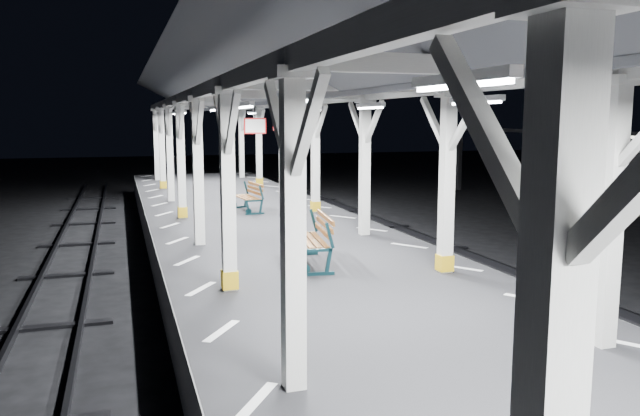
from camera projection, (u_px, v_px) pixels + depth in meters
name	position (u px, v px, depth m)	size (l,w,h in m)	color
ground	(389.00, 379.00, 9.21)	(120.00, 120.00, 0.00)	black
platform	(389.00, 347.00, 9.14)	(6.00, 50.00, 1.00)	black
hazard_stripes_left	(222.00, 331.00, 8.33)	(1.00, 48.00, 0.01)	silver
hazard_stripes_right	(532.00, 299.00, 9.81)	(1.00, 48.00, 0.01)	silver
canopy	(394.00, 64.00, 8.56)	(5.40, 49.00, 4.65)	silver
bench_mid	(314.00, 238.00, 12.09)	(0.91, 1.88, 0.98)	#0D292F
bench_far	(250.00, 196.00, 19.23)	(0.76, 1.66, 0.87)	#0D292F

